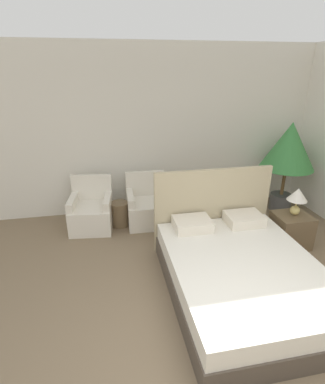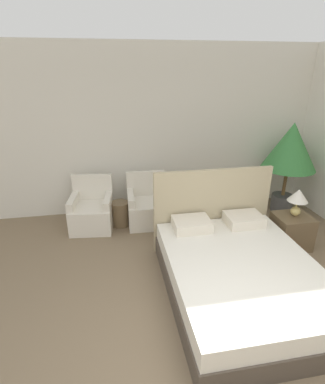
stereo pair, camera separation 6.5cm
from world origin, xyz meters
name	(u,v)px [view 2 (the right image)]	position (x,y,z in m)	size (l,w,h in m)	color
wall_back	(164,131)	(0.00, 3.74, 1.45)	(10.00, 0.06, 2.90)	silver
bed	(238,272)	(0.42, 1.23, 0.27)	(1.70, 2.20, 1.21)	#4C4238
armchair_near_window_left	(92,213)	(-1.33, 3.12, 0.27)	(0.73, 0.71, 0.85)	silver
armchair_near_window_right	(148,209)	(-0.40, 3.12, 0.27)	(0.68, 0.66, 0.85)	silver
potted_palm	(290,150)	(2.14, 3.16, 1.16)	(0.93, 0.93, 1.64)	#4C4C4C
nightstand	(291,231)	(1.59, 2.00, 0.25)	(0.51, 0.45, 0.51)	brown
table_lamp	(298,198)	(1.61, 2.02, 0.79)	(0.29, 0.29, 0.41)	tan
side_table	(120,214)	(-0.87, 3.12, 0.21)	(0.30, 0.30, 0.42)	brown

